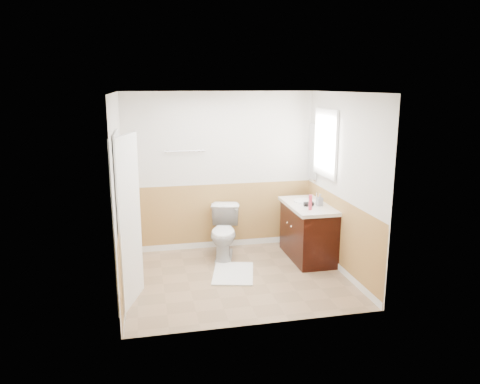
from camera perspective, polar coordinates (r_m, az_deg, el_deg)
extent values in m
plane|color=#8C7051|center=(6.46, -0.41, -10.53)|extent=(3.00, 3.00, 0.00)
plane|color=white|center=(5.92, -0.45, 12.25)|extent=(3.00, 3.00, 0.00)
plane|color=silver|center=(7.32, -2.50, 2.54)|extent=(3.00, 0.00, 3.00)
plane|color=silver|center=(4.84, 2.70, -2.96)|extent=(3.00, 0.00, 3.00)
plane|color=silver|center=(5.95, -14.71, -0.32)|extent=(0.00, 3.00, 3.00)
plane|color=silver|center=(6.53, 12.58, 0.95)|extent=(0.00, 3.00, 3.00)
plane|color=#B38B47|center=(7.48, -2.42, -3.13)|extent=(3.00, 0.00, 3.00)
plane|color=#B38B47|center=(5.11, 2.58, -11.04)|extent=(3.00, 0.00, 3.00)
plane|color=#B38B47|center=(6.16, -14.20, -7.12)|extent=(0.00, 2.60, 2.60)
plane|color=#B38B47|center=(6.72, 12.17, -5.32)|extent=(0.00, 2.60, 2.60)
imported|color=silver|center=(7.07, -1.96, -5.03)|extent=(0.61, 0.85, 0.78)
cube|color=silver|center=(6.56, -0.84, -10.04)|extent=(0.73, 0.91, 0.02)
cube|color=black|center=(7.09, 8.41, -5.02)|extent=(0.55, 1.10, 0.80)
sphere|color=silver|center=(6.86, 6.39, -4.27)|extent=(0.03, 0.03, 0.03)
sphere|color=silver|center=(7.04, 5.88, -3.80)|extent=(0.03, 0.03, 0.03)
cube|color=white|center=(6.97, 8.45, -1.70)|extent=(0.60, 1.15, 0.05)
cylinder|color=white|center=(7.10, 8.11, -1.12)|extent=(0.36, 0.36, 0.02)
cylinder|color=silver|center=(7.15, 9.48, -0.58)|extent=(0.02, 0.02, 0.14)
cylinder|color=#CE354B|center=(6.62, 8.70, -1.29)|extent=(0.05, 0.05, 0.22)
imported|color=gray|center=(6.88, 9.83, -0.96)|extent=(0.09, 0.09, 0.18)
cylinder|color=black|center=(6.84, 8.49, -1.47)|extent=(0.14, 0.07, 0.07)
cylinder|color=black|center=(6.82, 8.29, -1.76)|extent=(0.03, 0.03, 0.07)
cube|color=silver|center=(7.47, 9.03, 4.94)|extent=(0.02, 0.35, 0.90)
cube|color=white|center=(6.97, 10.55, 5.97)|extent=(0.04, 0.80, 1.00)
cube|color=white|center=(6.97, 10.67, 5.97)|extent=(0.01, 0.70, 0.90)
cube|color=white|center=(5.57, -13.73, -3.63)|extent=(0.29, 0.78, 2.04)
cube|color=white|center=(5.57, -14.52, -3.56)|extent=(0.02, 0.92, 2.10)
sphere|color=silver|center=(5.91, -13.04, -3.35)|extent=(0.06, 0.06, 0.06)
cylinder|color=silver|center=(7.14, -6.82, 5.05)|extent=(0.62, 0.02, 0.02)
cylinder|color=silver|center=(7.35, -3.13, -1.81)|extent=(0.14, 0.02, 0.02)
cylinder|color=white|center=(7.35, -3.13, -1.81)|extent=(0.10, 0.11, 0.11)
cube|color=white|center=(7.38, -3.12, -2.63)|extent=(0.10, 0.01, 0.16)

